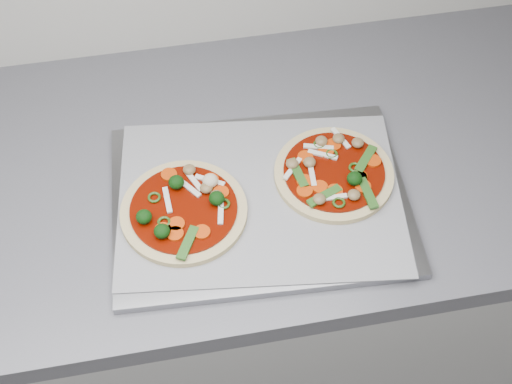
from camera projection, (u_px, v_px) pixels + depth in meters
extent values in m
cube|color=#B0B0AE|center=(208.00, 307.00, 1.52)|extent=(3.60, 0.60, 0.86)
cube|color=#5B5B62|center=(194.00, 177.00, 1.16)|extent=(3.60, 0.60, 0.04)
cube|color=gray|center=(260.00, 200.00, 1.10)|extent=(0.47, 0.36, 0.01)
cube|color=gray|center=(260.00, 197.00, 1.10)|extent=(0.47, 0.37, 0.00)
cylinder|color=#DBCA87|center=(184.00, 211.00, 1.07)|extent=(0.23, 0.23, 0.01)
cylinder|color=#621100|center=(184.00, 209.00, 1.07)|extent=(0.19, 0.19, 0.00)
cube|color=white|center=(193.00, 180.00, 1.09)|extent=(0.03, 0.05, 0.00)
ellipsoid|color=#0C390C|center=(217.00, 198.00, 1.06)|extent=(0.03, 0.03, 0.02)
cylinder|color=red|center=(221.00, 192.00, 1.08)|extent=(0.03, 0.03, 0.00)
cylinder|color=red|center=(176.00, 224.00, 1.04)|extent=(0.03, 0.03, 0.00)
cylinder|color=red|center=(169.00, 175.00, 1.10)|extent=(0.03, 0.03, 0.00)
torus|color=#244512|center=(224.00, 204.00, 1.07)|extent=(0.03, 0.03, 0.00)
cube|color=white|center=(189.00, 187.00, 1.08)|extent=(0.03, 0.04, 0.00)
ellipsoid|color=#0C390C|center=(144.00, 217.00, 1.04)|extent=(0.03, 0.03, 0.02)
ellipsoid|color=olive|center=(206.00, 188.00, 1.08)|extent=(0.02, 0.02, 0.01)
cylinder|color=red|center=(175.00, 234.00, 1.03)|extent=(0.03, 0.03, 0.00)
ellipsoid|color=olive|center=(189.00, 170.00, 1.10)|extent=(0.02, 0.02, 0.01)
cylinder|color=red|center=(163.00, 230.00, 1.04)|extent=(0.03, 0.03, 0.00)
cylinder|color=red|center=(211.00, 180.00, 1.09)|extent=(0.03, 0.03, 0.00)
cube|color=white|center=(221.00, 211.00, 1.06)|extent=(0.02, 0.05, 0.00)
torus|color=#244512|center=(164.00, 222.00, 1.05)|extent=(0.03, 0.03, 0.00)
cylinder|color=red|center=(202.00, 232.00, 1.04)|extent=(0.03, 0.03, 0.00)
ellipsoid|color=#0C390C|center=(176.00, 182.00, 1.08)|extent=(0.03, 0.03, 0.02)
cube|color=#2E5E1E|center=(188.00, 243.00, 1.02)|extent=(0.04, 0.06, 0.00)
torus|color=#244512|center=(164.00, 222.00, 1.05)|extent=(0.02, 0.02, 0.00)
ellipsoid|color=olive|center=(216.00, 196.00, 1.07)|extent=(0.03, 0.03, 0.01)
ellipsoid|color=beige|center=(210.00, 181.00, 1.08)|extent=(0.03, 0.03, 0.02)
torus|color=#244512|center=(154.00, 197.00, 1.07)|extent=(0.02, 0.02, 0.00)
ellipsoid|color=#0C390C|center=(162.00, 231.00, 1.03)|extent=(0.03, 0.03, 0.02)
cube|color=white|center=(210.00, 180.00, 1.09)|extent=(0.05, 0.03, 0.00)
cube|color=white|center=(167.00, 200.00, 1.07)|extent=(0.01, 0.05, 0.00)
cylinder|color=#DBCA87|center=(334.00, 174.00, 1.11)|extent=(0.20, 0.20, 0.01)
cylinder|color=#621100|center=(334.00, 171.00, 1.11)|extent=(0.17, 0.17, 0.00)
cube|color=white|center=(292.00, 169.00, 1.11)|extent=(0.04, 0.04, 0.00)
cube|color=white|center=(323.00, 155.00, 1.12)|extent=(0.05, 0.03, 0.00)
ellipsoid|color=olive|center=(292.00, 164.00, 1.11)|extent=(0.03, 0.03, 0.01)
cube|color=#2E5E1E|center=(368.00, 193.00, 1.08)|extent=(0.02, 0.06, 0.00)
cube|color=#2E5E1E|center=(324.00, 196.00, 1.08)|extent=(0.06, 0.04, 0.00)
torus|color=#244512|center=(332.00, 154.00, 1.12)|extent=(0.03, 0.03, 0.00)
ellipsoid|color=olive|center=(310.00, 162.00, 1.11)|extent=(0.02, 0.02, 0.01)
ellipsoid|color=olive|center=(321.00, 141.00, 1.14)|extent=(0.03, 0.03, 0.01)
cylinder|color=red|center=(305.00, 191.00, 1.08)|extent=(0.04, 0.04, 0.00)
ellipsoid|color=olive|center=(358.00, 143.00, 1.13)|extent=(0.03, 0.03, 0.01)
torus|color=#244512|center=(339.00, 203.00, 1.07)|extent=(0.03, 0.03, 0.00)
cylinder|color=red|center=(305.00, 157.00, 1.12)|extent=(0.03, 0.03, 0.00)
ellipsoid|color=olive|center=(319.00, 199.00, 1.07)|extent=(0.02, 0.02, 0.01)
torus|color=#244512|center=(355.00, 168.00, 1.11)|extent=(0.02, 0.02, 0.00)
cylinder|color=red|center=(333.00, 145.00, 1.14)|extent=(0.03, 0.03, 0.00)
ellipsoid|color=olive|center=(354.00, 195.00, 1.07)|extent=(0.03, 0.03, 0.01)
cube|color=white|center=(331.00, 198.00, 1.07)|extent=(0.05, 0.01, 0.00)
cylinder|color=red|center=(320.00, 187.00, 1.09)|extent=(0.04, 0.04, 0.00)
cube|color=white|center=(318.00, 147.00, 1.13)|extent=(0.05, 0.02, 0.00)
torus|color=#244512|center=(319.00, 144.00, 1.14)|extent=(0.02, 0.02, 0.00)
cube|color=white|center=(312.00, 174.00, 1.10)|extent=(0.01, 0.05, 0.00)
cylinder|color=red|center=(335.00, 191.00, 1.08)|extent=(0.03, 0.03, 0.00)
cylinder|color=red|center=(373.00, 161.00, 1.12)|extent=(0.04, 0.04, 0.00)
cylinder|color=red|center=(359.00, 177.00, 1.10)|extent=(0.03, 0.03, 0.00)
cube|color=#2E5E1E|center=(366.00, 159.00, 1.12)|extent=(0.05, 0.05, 0.00)
cylinder|color=red|center=(305.00, 181.00, 1.09)|extent=(0.03, 0.03, 0.00)
cylinder|color=red|center=(363.00, 186.00, 1.09)|extent=(0.03, 0.03, 0.00)
ellipsoid|color=olive|center=(339.00, 139.00, 1.14)|extent=(0.03, 0.03, 0.01)
cube|color=#2E5E1E|center=(298.00, 173.00, 1.10)|extent=(0.02, 0.06, 0.00)
cylinder|color=red|center=(326.00, 151.00, 1.13)|extent=(0.03, 0.03, 0.00)
cube|color=white|center=(341.00, 138.00, 1.14)|extent=(0.02, 0.05, 0.00)
ellipsoid|color=#0C390C|center=(355.00, 178.00, 1.09)|extent=(0.03, 0.03, 0.02)
cylinder|color=red|center=(359.00, 177.00, 1.10)|extent=(0.04, 0.04, 0.00)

